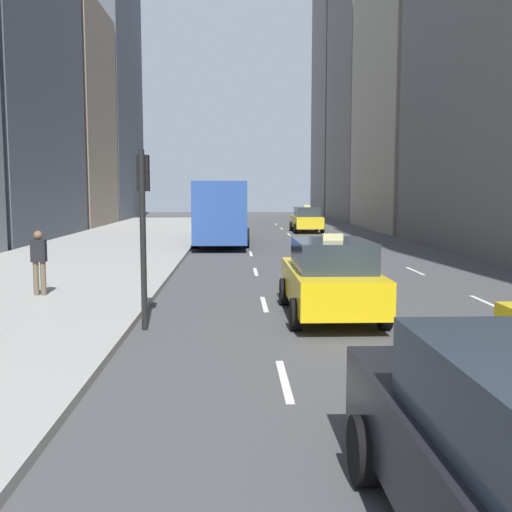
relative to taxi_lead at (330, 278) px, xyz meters
The scene contains 8 objects.
sidewalk_left 16.68m from the taxi_lead, 119.49° to the left, with size 8.00×66.00×0.15m, color #9E9E99.
lane_markings 10.63m from the taxi_lead, 82.41° to the left, with size 5.72×56.00×0.01m.
building_row_right 30.36m from the taxi_lead, 66.65° to the left, with size 6.00×76.50×33.68m.
taxi_lead is the anchor object (origin of this frame).
taxi_second 27.73m from the taxi_lead, 84.20° to the left, with size 2.02×4.40×1.87m.
city_bus 19.67m from the taxi_lead, 98.23° to the left, with size 2.80×11.61×3.25m.
pedestrian_far_walking 7.42m from the taxi_lead, 162.96° to the left, with size 0.36×0.22×1.65m.
traffic_light_pole 4.37m from the taxi_lead, 165.04° to the right, with size 0.24×0.42×3.60m.
Camera 1 is at (-0.93, -0.59, 2.79)m, focal length 42.00 mm.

